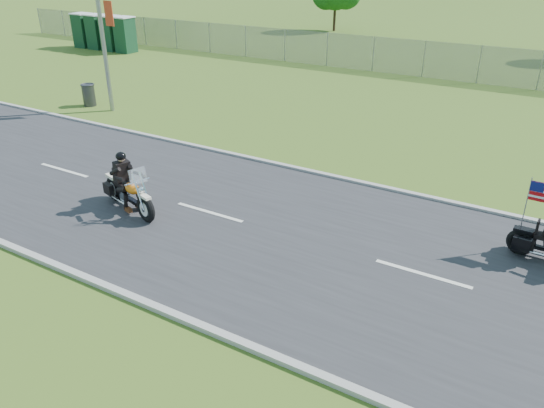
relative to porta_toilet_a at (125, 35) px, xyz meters
The scene contains 11 objects.
ground 27.83m from the porta_toilet_a, 37.69° to the right, with size 420.00×420.00×0.00m, color #3E5B1C.
road 27.83m from the porta_toilet_a, 37.69° to the right, with size 120.00×8.00×0.04m, color #28282B.
curb_north 25.55m from the porta_toilet_a, 30.48° to the right, with size 120.00×0.18×0.12m, color #9E9B93.
curb_south 30.47m from the porta_toilet_a, 43.74° to the right, with size 120.00×0.18×0.12m, color #9E9B93.
fence 17.26m from the porta_toilet_a, 10.01° to the left, with size 60.00×0.03×2.00m, color gray.
porta_toilet_a is the anchor object (origin of this frame).
porta_toilet_b 1.40m from the porta_toilet_a, behind, with size 1.10×1.10×2.30m, color #12391F.
porta_toilet_c 2.80m from the porta_toilet_a, behind, with size 1.10×1.10×2.30m, color #12391F.
porta_toilet_d 4.20m from the porta_toilet_a, behind, with size 1.10×1.10×2.30m, color #12391F.
motorcycle_lead 25.43m from the porta_toilet_a, 45.04° to the right, with size 2.49×1.11×1.72m.
trash_can 13.87m from the porta_toilet_a, 52.17° to the right, with size 0.57×0.57×0.98m, color #3D3D42.
Camera 1 is at (6.25, -10.39, 6.71)m, focal length 35.00 mm.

